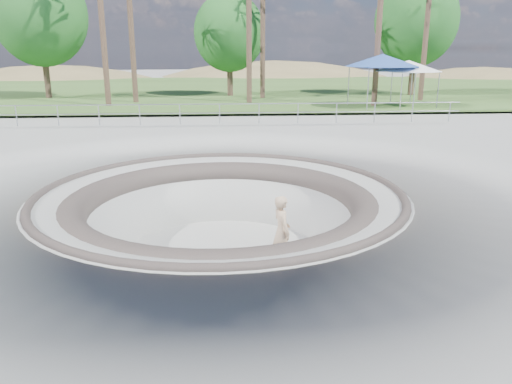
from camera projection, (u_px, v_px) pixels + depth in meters
ground at (221, 192)px, 13.91m from camera, size 180.00×180.00×0.00m
skate_bowl at (222, 253)px, 14.42m from camera, size 14.00×14.00×4.10m
grass_strip at (219, 89)px, 46.43m from camera, size 180.00×36.00×0.12m
distant_hills at (247, 128)px, 70.91m from camera, size 103.20×45.00×28.60m
safety_railing at (220, 114)px, 25.22m from camera, size 25.00×0.06×1.03m
skateboard at (281, 266)px, 13.61m from camera, size 0.80×0.45×0.08m
skater at (282, 231)px, 13.33m from camera, size 0.64×0.82×1.97m
canopy_white at (408, 66)px, 31.20m from camera, size 5.49×5.49×2.88m
canopy_blue at (382, 61)px, 30.99m from camera, size 6.39×6.39×3.26m
bushy_tree_left at (40, 15)px, 35.89m from camera, size 6.70×6.09×9.66m
bushy_tree_mid at (229, 33)px, 38.08m from camera, size 5.42×4.92×7.81m
bushy_tree_right at (417, 21)px, 38.45m from camera, size 6.42×5.84×9.26m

